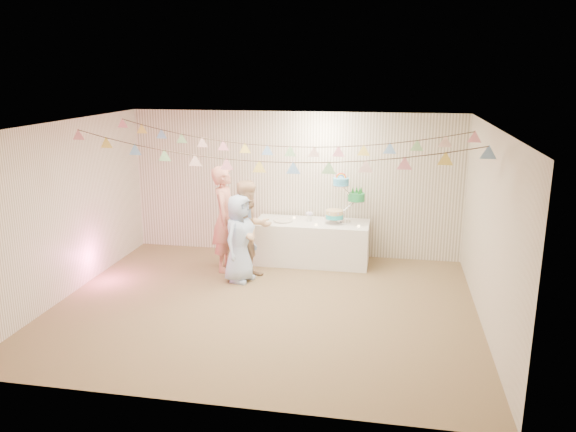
% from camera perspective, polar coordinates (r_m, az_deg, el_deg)
% --- Properties ---
extents(floor, '(6.00, 6.00, 0.00)m').
position_cam_1_polar(floor, '(8.21, -2.42, -9.13)').
color(floor, brown).
rests_on(floor, ground).
extents(ceiling, '(6.00, 6.00, 0.00)m').
position_cam_1_polar(ceiling, '(7.55, -2.63, 9.24)').
color(ceiling, white).
rests_on(ceiling, ground).
extents(back_wall, '(6.00, 6.00, 0.00)m').
position_cam_1_polar(back_wall, '(10.17, 0.63, 3.26)').
color(back_wall, silver).
rests_on(back_wall, ground).
extents(front_wall, '(6.00, 6.00, 0.00)m').
position_cam_1_polar(front_wall, '(5.49, -8.38, -6.99)').
color(front_wall, silver).
rests_on(front_wall, ground).
extents(left_wall, '(5.00, 5.00, 0.00)m').
position_cam_1_polar(left_wall, '(8.93, -21.64, 0.59)').
color(left_wall, silver).
rests_on(left_wall, ground).
extents(right_wall, '(5.00, 5.00, 0.00)m').
position_cam_1_polar(right_wall, '(7.70, 19.80, -1.36)').
color(right_wall, silver).
rests_on(right_wall, ground).
extents(table, '(1.97, 0.79, 0.74)m').
position_cam_1_polar(table, '(9.87, 2.44, -2.67)').
color(table, white).
rests_on(table, floor).
extents(cake_stand, '(0.73, 0.43, 0.82)m').
position_cam_1_polar(cake_stand, '(9.66, 5.76, 1.72)').
color(cake_stand, silver).
rests_on(cake_stand, table).
extents(cake_bottom, '(0.31, 0.31, 0.15)m').
position_cam_1_polar(cake_bottom, '(9.69, 4.80, -0.18)').
color(cake_bottom, '#28B7BC').
rests_on(cake_bottom, cake_stand).
extents(cake_middle, '(0.27, 0.27, 0.22)m').
position_cam_1_polar(cake_middle, '(9.75, 6.86, 1.49)').
color(cake_middle, '#1F924A').
rests_on(cake_middle, cake_stand).
extents(cake_top_tier, '(0.25, 0.25, 0.19)m').
position_cam_1_polar(cake_top_tier, '(9.59, 5.42, 2.96)').
color(cake_top_tier, '#46A9DD').
rests_on(cake_top_tier, cake_stand).
extents(platter, '(0.33, 0.33, 0.02)m').
position_cam_1_polar(platter, '(9.80, -0.51, -0.43)').
color(platter, white).
rests_on(platter, table).
extents(posy, '(0.15, 0.15, 0.17)m').
position_cam_1_polar(posy, '(9.80, 2.17, 0.02)').
color(posy, white).
rests_on(posy, table).
extents(person_adult_a, '(0.48, 0.68, 1.78)m').
position_cam_1_polar(person_adult_a, '(9.44, -6.38, -0.28)').
color(person_adult_a, tan).
rests_on(person_adult_a, floor).
extents(person_adult_b, '(0.99, 0.99, 1.62)m').
position_cam_1_polar(person_adult_b, '(9.04, -3.95, -1.43)').
color(person_adult_b, tan).
rests_on(person_adult_b, floor).
extents(person_child, '(0.65, 0.80, 1.42)m').
position_cam_1_polar(person_child, '(8.95, -4.94, -2.28)').
color(person_child, '#A9C4EF').
rests_on(person_child, floor).
extents(bunting_back, '(5.60, 1.10, 0.40)m').
position_cam_1_polar(bunting_back, '(8.64, -0.95, 8.28)').
color(bunting_back, pink).
rests_on(bunting_back, ceiling).
extents(bunting_front, '(5.60, 0.90, 0.36)m').
position_cam_1_polar(bunting_front, '(7.39, -2.95, 6.93)').
color(bunting_front, '#72A5E5').
rests_on(bunting_front, ceiling).
extents(tealight_0, '(0.04, 0.04, 0.03)m').
position_cam_1_polar(tealight_0, '(9.76, -2.32, -0.52)').
color(tealight_0, '#FFD88C').
rests_on(tealight_0, table).
extents(tealight_1, '(0.04, 0.04, 0.03)m').
position_cam_1_polar(tealight_1, '(9.99, 0.62, -0.16)').
color(tealight_1, '#FFD88C').
rests_on(tealight_1, table).
extents(tealight_2, '(0.04, 0.04, 0.03)m').
position_cam_1_polar(tealight_2, '(9.54, 2.87, -0.89)').
color(tealight_2, '#FFD88C').
rests_on(tealight_2, table).
extents(tealight_3, '(0.04, 0.04, 0.03)m').
position_cam_1_polar(tealight_3, '(9.94, 4.64, -0.28)').
color(tealight_3, '#FFD88C').
rests_on(tealight_3, table).
extents(tealight_4, '(0.04, 0.04, 0.03)m').
position_cam_1_polar(tealight_4, '(9.52, 7.20, -1.03)').
color(tealight_4, '#FFD88C').
rests_on(tealight_4, table).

